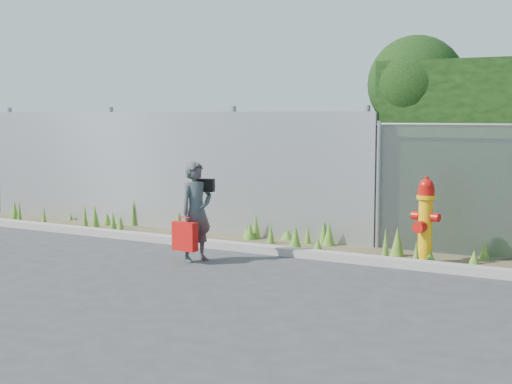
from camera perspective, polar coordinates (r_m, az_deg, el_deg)
The scene contains 8 objects.
ground at distance 9.43m, azimuth -2.51°, elevation -6.96°, with size 80.00×80.00×0.00m, color #333335.
curb at distance 10.96m, azimuth 2.39°, elevation -4.77°, with size 16.00×0.22×0.12m, color gray.
weed_strip at distance 11.36m, azimuth 5.74°, elevation -4.08°, with size 16.00×1.27×0.52m.
corrugated_fence at distance 13.53m, azimuth -7.69°, elevation 1.72°, with size 8.50×0.21×2.30m.
fire_hydrant at distance 10.50m, azimuth 13.39°, elevation -2.35°, with size 0.43×0.38×1.27m.
woman at distance 10.47m, azimuth -4.80°, elevation -1.56°, with size 0.54×0.35×1.47m, color #106763.
red_tote_bag at distance 10.36m, azimuth -5.71°, elevation -3.54°, with size 0.38×0.14×0.49m.
black_shoulder_bag at distance 10.52m, azimuth -4.05°, elevation 0.54°, with size 0.25×0.11×0.19m.
Camera 1 is at (4.77, -7.85, 2.14)m, focal length 50.00 mm.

